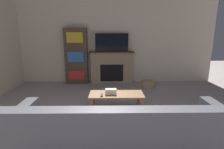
{
  "coord_description": "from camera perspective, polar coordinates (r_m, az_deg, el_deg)",
  "views": [
    {
      "loc": [
        0.0,
        -1.08,
        1.59
      ],
      "look_at": [
        0.05,
        2.79,
        0.67
      ],
      "focal_mm": 28.0,
      "sensor_mm": 36.0,
      "label": 1
    }
  ],
  "objects": [
    {
      "name": "wall_back",
      "position": [
        5.68,
        -0.81,
        10.98
      ],
      "size": [
        6.65,
        0.06,
        2.7
      ],
      "color": "beige",
      "rests_on": "ground_plane"
    },
    {
      "name": "fireplace",
      "position": [
        5.63,
        -0.1,
        2.41
      ],
      "size": [
        1.42,
        0.28,
        1.02
      ],
      "color": "tan",
      "rests_on": "ground_plane"
    },
    {
      "name": "tv",
      "position": [
        5.52,
        -0.1,
        10.42
      ],
      "size": [
        1.02,
        0.03,
        0.56
      ],
      "color": "black",
      "rests_on": "fireplace"
    },
    {
      "name": "couch",
      "position": [
        2.22,
        2.97,
        -22.03
      ],
      "size": [
        2.6,
        0.96,
        0.92
      ],
      "color": "#4C4C51",
      "rests_on": "ground_plane"
    },
    {
      "name": "coffee_table",
      "position": [
        3.51,
        1.39,
        -7.11
      ],
      "size": [
        1.07,
        0.48,
        0.42
      ],
      "color": "brown",
      "rests_on": "ground_plane"
    },
    {
      "name": "tissue_box",
      "position": [
        3.46,
        -0.41,
        -5.54
      ],
      "size": [
        0.22,
        0.12,
        0.1
      ],
      "color": "beige",
      "rests_on": "coffee_table"
    },
    {
      "name": "remote_control",
      "position": [
        3.38,
        -3.39,
        -6.71
      ],
      "size": [
        0.04,
        0.15,
        0.02
      ],
      "color": "black",
      "rests_on": "coffee_table"
    },
    {
      "name": "bookshelf",
      "position": [
        5.65,
        -11.57,
        5.86
      ],
      "size": [
        0.7,
        0.29,
        1.75
      ],
      "color": "#4C3D2D",
      "rests_on": "ground_plane"
    },
    {
      "name": "storage_basket",
      "position": [
        5.37,
        11.65,
        -3.01
      ],
      "size": [
        0.43,
        0.43,
        0.2
      ],
      "color": "tan",
      "rests_on": "ground_plane"
    }
  ]
}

